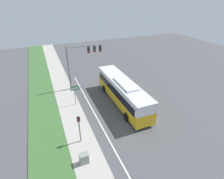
% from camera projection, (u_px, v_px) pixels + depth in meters
% --- Properties ---
extents(ground_plane, '(80.00, 80.00, 0.00)m').
position_uv_depth(ground_plane, '(134.00, 123.00, 20.10)').
color(ground_plane, '#4C4C4F').
extents(sidewalk, '(2.80, 80.00, 0.12)m').
position_uv_depth(sidewalk, '(81.00, 138.00, 17.97)').
color(sidewalk, '#ADA89E').
rests_on(sidewalk, ground_plane).
extents(grass_verge, '(3.60, 80.00, 0.10)m').
position_uv_depth(grass_verge, '(48.00, 147.00, 16.89)').
color(grass_verge, '#3D6633').
rests_on(grass_verge, ground_plane).
extents(lane_divider_near, '(0.14, 30.00, 0.01)m').
position_uv_depth(lane_divider_near, '(104.00, 131.00, 18.88)').
color(lane_divider_near, silver).
rests_on(lane_divider_near, ground_plane).
extents(bus, '(2.62, 11.88, 3.48)m').
position_uv_depth(bus, '(122.00, 91.00, 22.91)').
color(bus, gold).
rests_on(bus, ground_plane).
extents(signal_gantry, '(6.61, 0.41, 6.78)m').
position_uv_depth(signal_gantry, '(83.00, 57.00, 25.47)').
color(signal_gantry, slate).
rests_on(signal_gantry, ground_plane).
extents(pedestrian_signal, '(0.28, 0.34, 3.10)m').
position_uv_depth(pedestrian_signal, '(79.00, 126.00, 16.53)').
color(pedestrian_signal, slate).
rests_on(pedestrian_signal, ground_plane).
extents(street_sign, '(1.13, 0.08, 2.84)m').
position_uv_depth(street_sign, '(75.00, 92.00, 22.43)').
color(street_sign, slate).
rests_on(street_sign, ground_plane).
extents(utility_cabinet, '(0.79, 0.56, 1.00)m').
position_uv_depth(utility_cabinet, '(84.00, 158.00, 15.03)').
color(utility_cabinet, gray).
rests_on(utility_cabinet, sidewalk).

